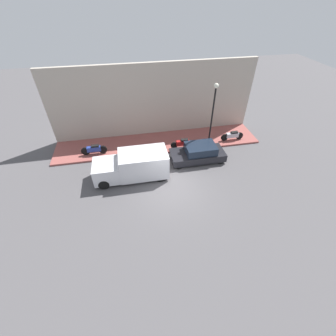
{
  "coord_description": "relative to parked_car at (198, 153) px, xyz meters",
  "views": [
    {
      "loc": [
        -10.12,
        2.18,
        10.33
      ],
      "look_at": [
        1.34,
        -0.03,
        0.6
      ],
      "focal_mm": 24.0,
      "sensor_mm": 36.0,
      "label": 1
    }
  ],
  "objects": [
    {
      "name": "parked_car",
      "position": [
        0.0,
        0.0,
        0.0
      ],
      "size": [
        1.74,
        3.96,
        1.29
      ],
      "color": "black",
      "rests_on": "ground_plane"
    },
    {
      "name": "delivery_van",
      "position": [
        -0.97,
        4.86,
        0.35
      ],
      "size": [
        1.9,
        4.85,
        1.88
      ],
      "color": "silver",
      "rests_on": "ground_plane"
    },
    {
      "name": "scooter_silver",
      "position": [
        1.92,
        -3.51,
        -0.05
      ],
      "size": [
        0.3,
        1.92,
        0.75
      ],
      "color": "#B7B7BF",
      "rests_on": "sidewalk"
    },
    {
      "name": "building_facade",
      "position": [
        4.44,
        2.55,
        2.33
      ],
      "size": [
        0.3,
        16.38,
        5.88
      ],
      "color": "#B2A899",
      "rests_on": "ground_plane"
    },
    {
      "name": "sidewalk",
      "position": [
        2.76,
        2.55,
        -0.54
      ],
      "size": [
        3.06,
        16.38,
        0.14
      ],
      "color": "#934C47",
      "rests_on": "ground_plane"
    },
    {
      "name": "motorcycle_blue",
      "position": [
        2.03,
        7.57,
        -0.04
      ],
      "size": [
        0.3,
        1.9,
        0.76
      ],
      "color": "navy",
      "rests_on": "sidewalk"
    },
    {
      "name": "ground_plane",
      "position": [
        -2.59,
        2.55,
        -0.61
      ],
      "size": [
        60.0,
        60.0,
        0.0
      ],
      "primitive_type": "plane",
      "color": "#514F51"
    },
    {
      "name": "motorcycle_red",
      "position": [
        1.62,
        0.77,
        -0.07
      ],
      "size": [
        0.3,
        1.93,
        0.73
      ],
      "color": "#B21E1E",
      "rests_on": "sidewalk"
    },
    {
      "name": "streetlamp",
      "position": [
        1.59,
        -1.36,
        2.8
      ],
      "size": [
        0.35,
        0.35,
        4.94
      ],
      "color": "black",
      "rests_on": "sidewalk"
    }
  ]
}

